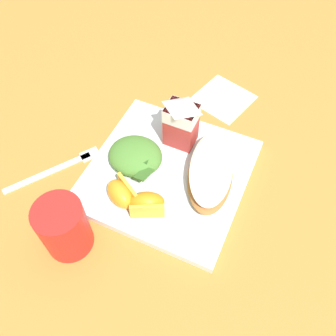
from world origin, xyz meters
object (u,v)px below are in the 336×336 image
at_px(metal_fork, 61,167).
at_px(cheesy_pizza_bread, 211,172).
at_px(milk_carton, 181,120).
at_px(drinking_red_cup, 64,228).
at_px(paper_napkin, 223,98).
at_px(white_plate, 168,174).
at_px(orange_wedge_middle, 147,204).
at_px(green_salad_pile, 136,156).
at_px(orange_wedge_front, 121,193).

bearing_deg(metal_fork, cheesy_pizza_bread, 17.78).
relative_size(milk_carton, drinking_red_cup, 1.07).
bearing_deg(cheesy_pizza_bread, paper_napkin, 102.85).
height_order(white_plate, drinking_red_cup, drinking_red_cup).
distance_m(metal_fork, drinking_red_cup, 0.16).
distance_m(milk_carton, drinking_red_cup, 0.28).
height_order(cheesy_pizza_bread, drinking_red_cup, drinking_red_cup).
bearing_deg(orange_wedge_middle, drinking_red_cup, -133.45).
bearing_deg(green_salad_pile, orange_wedge_front, -80.00).
relative_size(white_plate, metal_fork, 1.71).
bearing_deg(white_plate, cheesy_pizza_bread, 13.96).
relative_size(milk_carton, orange_wedge_front, 1.57).
xyz_separation_m(cheesy_pizza_bread, orange_wedge_front, (-0.12, -0.11, 0.00)).
xyz_separation_m(orange_wedge_front, paper_napkin, (0.07, 0.32, -0.03)).
distance_m(green_salad_pile, orange_wedge_front, 0.08).
xyz_separation_m(cheesy_pizza_bread, milk_carton, (-0.08, 0.06, 0.04)).
bearing_deg(milk_carton, metal_fork, -142.34).
bearing_deg(orange_wedge_middle, green_salad_pile, 128.38).
bearing_deg(cheesy_pizza_bread, drinking_red_cup, -129.20).
distance_m(milk_carton, metal_fork, 0.24).
distance_m(paper_napkin, drinking_red_cup, 0.44).
bearing_deg(drinking_red_cup, paper_napkin, 74.41).
bearing_deg(green_salad_pile, metal_fork, -155.03).
relative_size(milk_carton, metal_fork, 0.67).
distance_m(milk_carton, orange_wedge_front, 0.17).
bearing_deg(orange_wedge_front, green_salad_pile, 100.00).
xyz_separation_m(orange_wedge_front, metal_fork, (-0.15, 0.02, -0.03)).
bearing_deg(cheesy_pizza_bread, milk_carton, 145.33).
height_order(green_salad_pile, paper_napkin, green_salad_pile).
xyz_separation_m(white_plate, metal_fork, (-0.19, -0.07, -0.01)).
bearing_deg(milk_carton, green_salad_pile, -123.51).
xyz_separation_m(green_salad_pile, orange_wedge_middle, (0.06, -0.08, -0.00)).
height_order(cheesy_pizza_bread, orange_wedge_front, orange_wedge_front).
bearing_deg(orange_wedge_middle, white_plate, 91.05).
relative_size(cheesy_pizza_bread, green_salad_pile, 1.85).
bearing_deg(green_salad_pile, milk_carton, 56.49).
relative_size(white_plate, orange_wedge_front, 4.00).
xyz_separation_m(orange_wedge_middle, paper_napkin, (0.02, 0.32, -0.03)).
height_order(milk_carton, metal_fork, milk_carton).
height_order(cheesy_pizza_bread, paper_napkin, cheesy_pizza_bread).
xyz_separation_m(milk_carton, metal_fork, (-0.19, -0.14, -0.07)).
relative_size(white_plate, orange_wedge_middle, 4.01).
height_order(white_plate, orange_wedge_middle, orange_wedge_middle).
relative_size(green_salad_pile, milk_carton, 0.91).
bearing_deg(paper_napkin, cheesy_pizza_bread, -77.15).
relative_size(green_salad_pile, metal_fork, 0.61).
xyz_separation_m(cheesy_pizza_bread, drinking_red_cup, (-0.17, -0.20, 0.02)).
height_order(cheesy_pizza_bread, milk_carton, milk_carton).
relative_size(milk_carton, paper_napkin, 1.00).
height_order(orange_wedge_front, orange_wedge_middle, same).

